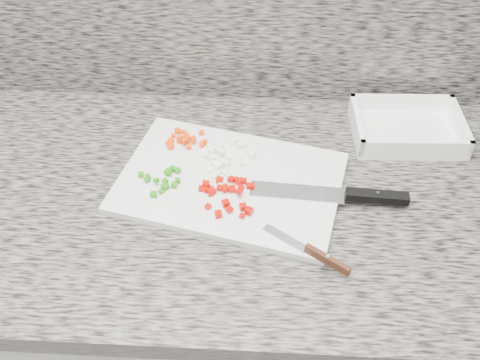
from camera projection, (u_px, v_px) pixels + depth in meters
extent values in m
cube|color=silver|center=(191.00, 319.00, 1.34)|extent=(3.92, 0.62, 0.86)
cube|color=#69655C|center=(176.00, 196.00, 1.02)|extent=(3.96, 0.64, 0.04)
cube|color=white|center=(230.00, 182.00, 1.00)|extent=(0.46, 0.36, 0.01)
cube|color=#FD3F05|center=(202.00, 144.00, 1.07)|extent=(0.01, 0.01, 0.01)
cube|color=#FD3F05|center=(202.00, 145.00, 1.06)|extent=(0.01, 0.01, 0.01)
cube|color=#FD3F05|center=(188.00, 137.00, 1.07)|extent=(0.01, 0.01, 0.01)
cube|color=#FD3F05|center=(193.00, 138.00, 1.07)|extent=(0.01, 0.01, 0.01)
cube|color=#FD3F05|center=(189.00, 147.00, 1.06)|extent=(0.01, 0.01, 0.01)
cube|color=#FD3F05|center=(193.00, 139.00, 1.06)|extent=(0.01, 0.01, 0.01)
cube|color=#FD3F05|center=(185.00, 141.00, 1.06)|extent=(0.01, 0.01, 0.01)
cube|color=#FD3F05|center=(173.00, 136.00, 1.08)|extent=(0.01, 0.01, 0.01)
cube|color=#FD3F05|center=(205.00, 142.00, 1.07)|extent=(0.01, 0.01, 0.01)
cube|color=#FD3F05|center=(187.00, 136.00, 1.08)|extent=(0.01, 0.01, 0.01)
cube|color=#FD3F05|center=(186.00, 142.00, 1.07)|extent=(0.01, 0.01, 0.01)
cube|color=#FD3F05|center=(185.00, 132.00, 1.09)|extent=(0.01, 0.01, 0.01)
cube|color=#FD3F05|center=(171.00, 141.00, 1.07)|extent=(0.01, 0.01, 0.01)
cube|color=#FD3F05|center=(182.00, 140.00, 1.07)|extent=(0.01, 0.01, 0.01)
cube|color=#FD3F05|center=(170.00, 140.00, 1.07)|extent=(0.01, 0.01, 0.01)
cube|color=#FD3F05|center=(201.00, 133.00, 1.09)|extent=(0.01, 0.01, 0.01)
cube|color=#FD3F05|center=(179.00, 131.00, 1.09)|extent=(0.01, 0.01, 0.01)
cube|color=#FD3F05|center=(169.00, 143.00, 1.07)|extent=(0.01, 0.01, 0.01)
cube|color=#FD3F05|center=(177.00, 131.00, 1.09)|extent=(0.01, 0.01, 0.01)
cube|color=#FD3F05|center=(180.00, 138.00, 1.07)|extent=(0.01, 0.01, 0.01)
cube|color=#FD3F05|center=(179.00, 141.00, 1.07)|extent=(0.01, 0.01, 0.01)
cube|color=#FD3F05|center=(171.00, 147.00, 1.06)|extent=(0.01, 0.01, 0.01)
cube|color=white|center=(229.00, 158.00, 1.04)|extent=(0.01, 0.01, 0.01)
cube|color=white|center=(233.00, 143.00, 1.06)|extent=(0.01, 0.01, 0.01)
cube|color=white|center=(214.00, 163.00, 1.02)|extent=(0.01, 0.01, 0.01)
cube|color=white|center=(217.00, 145.00, 1.06)|extent=(0.01, 0.01, 0.01)
cube|color=white|center=(240.00, 142.00, 1.07)|extent=(0.02, 0.02, 0.01)
cube|color=white|center=(227.00, 164.00, 1.02)|extent=(0.02, 0.02, 0.01)
cube|color=white|center=(205.00, 155.00, 1.04)|extent=(0.02, 0.02, 0.01)
cube|color=white|center=(224.00, 162.00, 1.03)|extent=(0.01, 0.01, 0.01)
cube|color=white|center=(249.00, 151.00, 1.05)|extent=(0.01, 0.01, 0.01)
cube|color=white|center=(215.00, 148.00, 1.05)|extent=(0.01, 0.01, 0.01)
cube|color=white|center=(222.00, 152.00, 1.03)|extent=(0.01, 0.01, 0.01)
cube|color=white|center=(220.00, 166.00, 1.02)|extent=(0.02, 0.02, 0.01)
cube|color=white|center=(209.00, 146.00, 1.06)|extent=(0.01, 0.01, 0.01)
cube|color=white|center=(244.00, 145.00, 1.06)|extent=(0.01, 0.01, 0.01)
cube|color=white|center=(212.00, 150.00, 1.05)|extent=(0.01, 0.01, 0.01)
cube|color=white|center=(211.00, 151.00, 1.05)|extent=(0.01, 0.01, 0.01)
cube|color=white|center=(234.00, 141.00, 1.07)|extent=(0.01, 0.01, 0.01)
cube|color=white|center=(219.00, 146.00, 1.06)|extent=(0.02, 0.02, 0.01)
cube|color=white|center=(212.00, 158.00, 1.03)|extent=(0.02, 0.02, 0.01)
cube|color=white|center=(219.00, 151.00, 1.05)|extent=(0.01, 0.01, 0.01)
cube|color=white|center=(240.00, 146.00, 1.06)|extent=(0.02, 0.02, 0.01)
cube|color=white|center=(242.00, 163.00, 1.03)|extent=(0.01, 0.01, 0.01)
cube|color=white|center=(252.00, 155.00, 1.04)|extent=(0.02, 0.02, 0.01)
cube|color=white|center=(217.00, 167.00, 1.02)|extent=(0.01, 0.01, 0.01)
cube|color=#22860C|center=(148.00, 177.00, 1.00)|extent=(0.01, 0.01, 0.01)
cube|color=#22860C|center=(153.00, 194.00, 0.97)|extent=(0.01, 0.01, 0.01)
cube|color=#22860C|center=(141.00, 175.00, 1.00)|extent=(0.01, 0.01, 0.01)
cube|color=#22860C|center=(174.00, 185.00, 0.98)|extent=(0.01, 0.01, 0.01)
cube|color=#22860C|center=(147.00, 180.00, 0.99)|extent=(0.01, 0.01, 0.01)
cube|color=#22860C|center=(155.00, 195.00, 0.97)|extent=(0.01, 0.01, 0.01)
cube|color=#22860C|center=(156.00, 180.00, 0.98)|extent=(0.01, 0.01, 0.01)
cube|color=#22860C|center=(169.00, 174.00, 1.00)|extent=(0.01, 0.01, 0.01)
cube|color=#22860C|center=(165.00, 181.00, 0.99)|extent=(0.01, 0.01, 0.01)
cube|color=#22860C|center=(177.00, 170.00, 1.01)|extent=(0.01, 0.01, 0.01)
cube|color=#22860C|center=(173.00, 169.00, 1.01)|extent=(0.01, 0.01, 0.01)
cube|color=#22860C|center=(161.00, 191.00, 0.97)|extent=(0.01, 0.01, 0.01)
cube|color=#22860C|center=(168.00, 172.00, 1.01)|extent=(0.01, 0.01, 0.01)
cube|color=#22860C|center=(165.00, 186.00, 0.98)|extent=(0.02, 0.02, 0.01)
cube|color=#22860C|center=(178.00, 180.00, 0.99)|extent=(0.01, 0.01, 0.01)
cube|color=#22860C|center=(168.00, 172.00, 1.01)|extent=(0.02, 0.02, 0.01)
cube|color=#BF0902|center=(231.00, 179.00, 0.99)|extent=(0.01, 0.01, 0.01)
cube|color=#BF0902|center=(239.00, 182.00, 0.99)|extent=(0.01, 0.01, 0.01)
cube|color=#BF0902|center=(244.00, 181.00, 0.99)|extent=(0.01, 0.01, 0.01)
cube|color=#BF0902|center=(218.00, 214.00, 0.93)|extent=(0.01, 0.01, 0.01)
cube|color=#BF0902|center=(206.00, 190.00, 0.98)|extent=(0.01, 0.01, 0.01)
cube|color=#BF0902|center=(236.00, 180.00, 0.99)|extent=(0.01, 0.01, 0.01)
cube|color=#BF0902|center=(220.00, 180.00, 0.99)|extent=(0.01, 0.01, 0.01)
cube|color=#BF0902|center=(220.00, 188.00, 0.98)|extent=(0.01, 0.01, 0.01)
cube|color=#BF0902|center=(249.00, 186.00, 0.98)|extent=(0.01, 0.01, 0.01)
cube|color=#BF0902|center=(229.00, 209.00, 0.94)|extent=(0.02, 0.02, 0.01)
cube|color=#BF0902|center=(243.00, 207.00, 0.94)|extent=(0.02, 0.02, 0.01)
cube|color=#BF0902|center=(249.00, 211.00, 0.94)|extent=(0.02, 0.02, 0.01)
cube|color=#BF0902|center=(210.00, 193.00, 0.97)|extent=(0.01, 0.01, 0.01)
cube|color=#BF0902|center=(241.00, 188.00, 0.98)|extent=(0.01, 0.01, 0.01)
cube|color=#BF0902|center=(240.00, 181.00, 0.99)|extent=(0.01, 0.01, 0.01)
cube|color=#BF0902|center=(212.00, 191.00, 0.97)|extent=(0.02, 0.02, 0.01)
cube|color=#BF0902|center=(242.00, 216.00, 0.93)|extent=(0.01, 0.01, 0.01)
cube|color=#BF0902|center=(206.00, 185.00, 0.98)|extent=(0.01, 0.01, 0.01)
cube|color=#BF0902|center=(208.00, 206.00, 0.95)|extent=(0.01, 0.01, 0.01)
cube|color=#BF0902|center=(201.00, 188.00, 0.98)|extent=(0.01, 0.01, 0.01)
cube|color=#BF0902|center=(240.00, 192.00, 0.96)|extent=(0.01, 0.01, 0.01)
cube|color=#BF0902|center=(225.00, 189.00, 0.98)|extent=(0.02, 0.02, 0.01)
cube|color=#BF0902|center=(232.00, 189.00, 0.97)|extent=(0.01, 0.01, 0.01)
cube|color=#BF0902|center=(252.00, 186.00, 0.98)|extent=(0.01, 0.01, 0.01)
cube|color=#BF0902|center=(226.00, 203.00, 0.95)|extent=(0.02, 0.02, 0.01)
cube|color=#FBF5C1|center=(210.00, 171.00, 1.01)|extent=(0.01, 0.01, 0.01)
cube|color=#FBF5C1|center=(223.00, 172.00, 1.01)|extent=(0.01, 0.01, 0.01)
cube|color=#FBF5C1|center=(208.00, 180.00, 0.99)|extent=(0.01, 0.01, 0.01)
cube|color=#FBF5C1|center=(220.00, 185.00, 0.99)|extent=(0.01, 0.01, 0.01)
cube|color=#FBF5C1|center=(214.00, 177.00, 1.00)|extent=(0.01, 0.01, 0.01)
cube|color=#FBF5C1|center=(225.00, 183.00, 0.99)|extent=(0.01, 0.01, 0.01)
cube|color=#FBF5C1|center=(219.00, 173.00, 1.01)|extent=(0.01, 0.01, 0.01)
cube|color=#FBF5C1|center=(205.00, 179.00, 1.00)|extent=(0.01, 0.01, 0.01)
cube|color=#FBF5C1|center=(208.00, 185.00, 0.99)|extent=(0.01, 0.01, 0.01)
cube|color=#FBF5C1|center=(226.00, 173.00, 1.01)|extent=(0.01, 0.01, 0.01)
cube|color=#FBF5C1|center=(212.00, 186.00, 0.98)|extent=(0.01, 0.01, 0.01)
cube|color=#FBF5C1|center=(228.00, 176.00, 1.00)|extent=(0.01, 0.01, 0.01)
cube|color=silver|center=(297.00, 192.00, 0.98)|extent=(0.18, 0.05, 0.00)
cube|color=black|center=(377.00, 196.00, 0.96)|extent=(0.11, 0.03, 0.02)
cylinder|color=silver|center=(378.00, 193.00, 0.95)|extent=(0.01, 0.01, 0.00)
cube|color=silver|center=(285.00, 238.00, 0.90)|extent=(0.08, 0.06, 0.00)
cube|color=#472311|center=(327.00, 260.00, 0.86)|extent=(0.07, 0.05, 0.02)
cylinder|color=silver|center=(328.00, 256.00, 0.85)|extent=(0.01, 0.01, 0.00)
cube|color=white|center=(406.00, 133.00, 1.11)|extent=(0.23, 0.17, 0.01)
cube|color=white|center=(401.00, 102.00, 1.15)|extent=(0.22, 0.02, 0.04)
cube|color=white|center=(416.00, 148.00, 1.04)|extent=(0.22, 0.02, 0.04)
cube|color=white|center=(460.00, 125.00, 1.09)|extent=(0.02, 0.16, 0.04)
cube|color=white|center=(357.00, 124.00, 1.09)|extent=(0.02, 0.16, 0.04)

